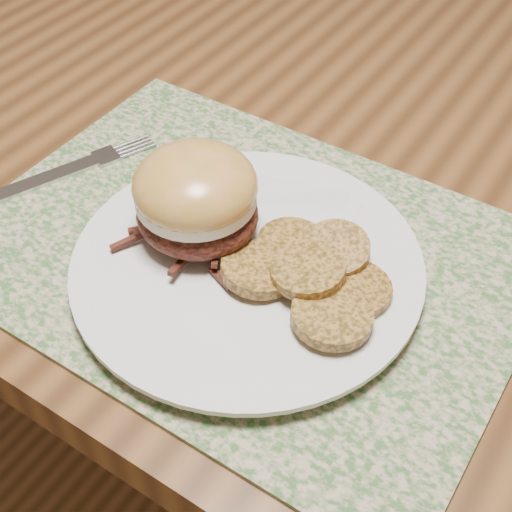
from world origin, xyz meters
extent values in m
plane|color=#53361C|center=(0.00, 0.00, 0.00)|extent=(3.50, 3.50, 0.00)
cube|color=brown|center=(0.00, 0.00, 0.73)|extent=(1.50, 0.90, 0.04)
cylinder|color=brown|center=(-0.69, 0.39, 0.35)|extent=(0.06, 0.06, 0.71)
cube|color=#3A5F31|center=(0.16, -0.26, 0.75)|extent=(0.45, 0.33, 0.00)
cylinder|color=silver|center=(0.18, -0.27, 0.76)|extent=(0.26, 0.26, 0.02)
ellipsoid|color=black|center=(0.13, -0.27, 0.79)|extent=(0.13, 0.12, 0.04)
cylinder|color=beige|center=(0.13, -0.27, 0.81)|extent=(0.12, 0.12, 0.01)
ellipsoid|color=#BA7A3D|center=(0.13, -0.27, 0.82)|extent=(0.12, 0.12, 0.05)
cylinder|color=#99662D|center=(0.20, -0.25, 0.77)|extent=(0.06, 0.06, 0.01)
cylinder|color=#99662D|center=(0.24, -0.24, 0.78)|extent=(0.07, 0.08, 0.02)
cylinder|color=#99662D|center=(0.26, -0.26, 0.77)|extent=(0.08, 0.08, 0.02)
cylinder|color=#99662D|center=(0.20, -0.28, 0.78)|extent=(0.08, 0.08, 0.02)
cylinder|color=#99662D|center=(0.23, -0.27, 0.79)|extent=(0.07, 0.07, 0.02)
cylinder|color=#99662D|center=(0.26, -0.30, 0.78)|extent=(0.07, 0.07, 0.01)
cube|color=#BAB9C1|center=(-0.05, -0.30, 0.76)|extent=(0.07, 0.14, 0.00)
cube|color=#BAB9C1|center=(-0.01, -0.22, 0.76)|extent=(0.03, 0.03, 0.00)
camera|label=1|loc=(0.40, -0.59, 1.17)|focal=50.00mm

